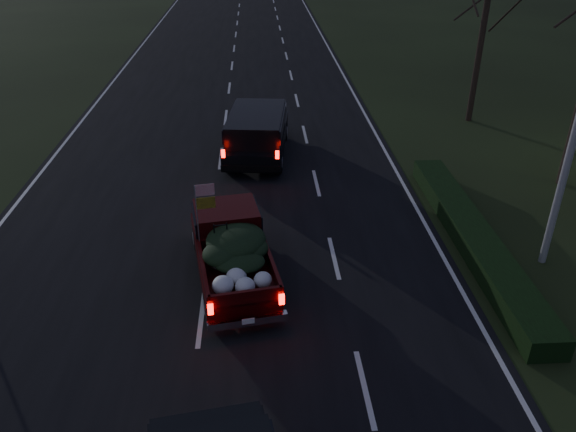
{
  "coord_description": "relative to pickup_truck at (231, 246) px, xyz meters",
  "views": [
    {
      "loc": [
        1.5,
        -10.94,
        8.86
      ],
      "look_at": [
        2.29,
        2.73,
        1.3
      ],
      "focal_mm": 35.0,
      "sensor_mm": 36.0,
      "label": 1
    }
  ],
  "objects": [
    {
      "name": "ground",
      "position": [
        -0.72,
        -1.84,
        -0.94
      ],
      "size": [
        120.0,
        120.0,
        0.0
      ],
      "primitive_type": "plane",
      "color": "black",
      "rests_on": "ground"
    },
    {
      "name": "pickup_truck",
      "position": [
        0.0,
        0.0,
        0.0
      ],
      "size": [
        2.59,
        5.01,
        2.5
      ],
      "rotation": [
        0.0,
        0.0,
        0.17
      ],
      "color": "#360707",
      "rests_on": "ground"
    },
    {
      "name": "bare_tree_far",
      "position": [
        10.78,
        12.16,
        4.29
      ],
      "size": [
        3.6,
        3.6,
        7.0
      ],
      "color": "black",
      "rests_on": "ground"
    },
    {
      "name": "hedge_row",
      "position": [
        7.08,
        1.16,
        -0.64
      ],
      "size": [
        1.0,
        10.0,
        0.6
      ],
      "primitive_type": "cube",
      "color": "black",
      "rests_on": "ground"
    },
    {
      "name": "lead_suv",
      "position": [
        0.76,
        8.37,
        0.19
      ],
      "size": [
        2.72,
        5.4,
        1.49
      ],
      "rotation": [
        0.0,
        0.0,
        -0.11
      ],
      "color": "black",
      "rests_on": "ground"
    },
    {
      "name": "road_asphalt",
      "position": [
        -0.72,
        -1.84,
        -0.93
      ],
      "size": [
        14.0,
        120.0,
        0.02
      ],
      "primitive_type": "cube",
      "color": "black",
      "rests_on": "ground"
    }
  ]
}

